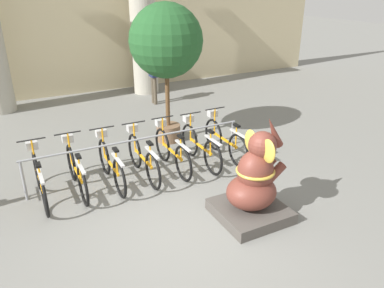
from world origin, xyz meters
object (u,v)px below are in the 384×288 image
at_px(bicycle_2, 111,164).
at_px(bicycle_6, 224,139).
at_px(elephant_statue, 254,185).
at_px(bicycle_3, 143,157).
at_px(bicycle_0, 39,179).
at_px(bicycle_1, 76,170).
at_px(bicycle_5, 200,145).
at_px(bicycle_4, 172,151).
at_px(potted_tree, 166,44).
at_px(person_pedestrian, 153,70).

distance_m(bicycle_2, bicycle_6, 2.53).
bearing_deg(elephant_statue, bicycle_3, 117.82).
height_order(bicycle_0, bicycle_1, same).
bearing_deg(bicycle_2, bicycle_5, -0.38).
xyz_separation_m(bicycle_3, elephant_statue, (1.11, -2.10, 0.16)).
height_order(bicycle_0, bicycle_2, same).
relative_size(bicycle_3, bicycle_4, 1.00).
xyz_separation_m(bicycle_4, potted_tree, (0.56, 1.44, 1.88)).
height_order(bicycle_1, bicycle_5, same).
bearing_deg(bicycle_3, bicycle_2, 179.56).
height_order(bicycle_3, person_pedestrian, person_pedestrian).
relative_size(bicycle_2, bicycle_5, 1.00).
height_order(bicycle_2, elephant_statue, elephant_statue).
height_order(person_pedestrian, potted_tree, potted_tree).
relative_size(bicycle_3, bicycle_5, 1.00).
bearing_deg(bicycle_5, bicycle_1, 179.02).
xyz_separation_m(bicycle_0, potted_tree, (3.09, 1.46, 1.88)).
bearing_deg(bicycle_1, bicycle_5, -0.98).
xyz_separation_m(bicycle_5, person_pedestrian, (0.75, 4.40, 0.65)).
bearing_deg(potted_tree, bicycle_3, -129.19).
height_order(bicycle_4, elephant_statue, elephant_statue).
height_order(bicycle_3, bicycle_4, same).
relative_size(bicycle_1, person_pedestrian, 0.98).
height_order(bicycle_1, elephant_statue, elephant_statue).
xyz_separation_m(bicycle_4, bicycle_6, (1.26, 0.01, 0.00)).
bearing_deg(potted_tree, bicycle_2, -141.35).
bearing_deg(bicycle_2, bicycle_1, 177.23).
distance_m(bicycle_0, bicycle_4, 2.53).
xyz_separation_m(bicycle_5, potted_tree, (-0.07, 1.47, 1.88)).
distance_m(bicycle_3, elephant_statue, 2.38).
distance_m(bicycle_0, bicycle_3, 1.89).
distance_m(bicycle_1, potted_tree, 3.41).
distance_m(bicycle_5, bicycle_6, 0.63).
relative_size(bicycle_5, person_pedestrian, 0.98).
distance_m(bicycle_5, potted_tree, 2.39).
relative_size(bicycle_6, potted_tree, 0.54).
xyz_separation_m(bicycle_0, bicycle_4, (2.52, 0.03, 0.00)).
relative_size(bicycle_5, potted_tree, 0.54).
xyz_separation_m(bicycle_3, bicycle_5, (1.26, -0.01, 0.00)).
relative_size(bicycle_2, bicycle_4, 1.00).
bearing_deg(bicycle_0, person_pedestrian, 48.33).
relative_size(bicycle_0, bicycle_3, 1.00).
distance_m(bicycle_1, person_pedestrian, 5.49).
bearing_deg(bicycle_5, bicycle_6, 4.40).
bearing_deg(bicycle_3, potted_tree, 50.81).
relative_size(bicycle_1, elephant_statue, 1.01).
distance_m(bicycle_1, bicycle_4, 1.89).
distance_m(bicycle_1, bicycle_6, 3.16).
height_order(bicycle_5, elephant_statue, elephant_statue).
bearing_deg(bicycle_3, bicycle_1, 178.40).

